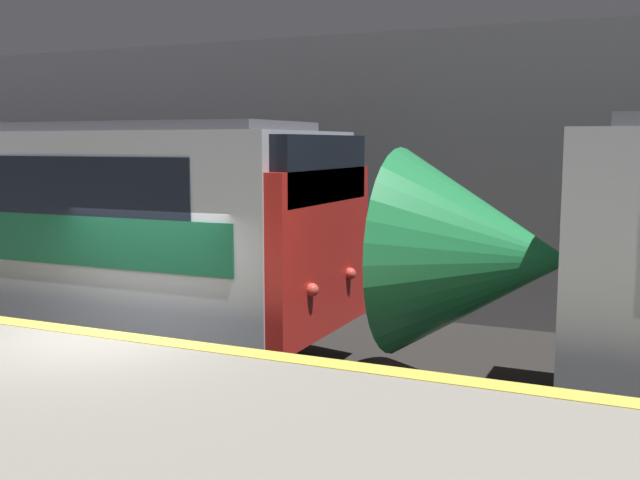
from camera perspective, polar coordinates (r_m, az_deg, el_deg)
ground_plane at (r=9.83m, az=-16.11°, el=-12.97°), size 120.00×120.00×0.00m
station_rear_barrier at (r=15.01m, az=0.42°, el=4.95°), size 50.00×0.15×5.46m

